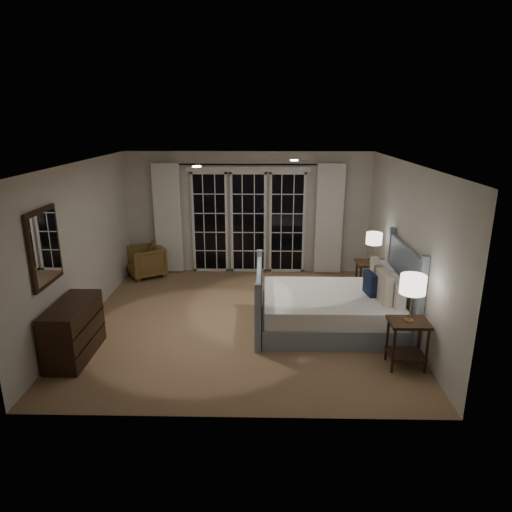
{
  "coord_description": "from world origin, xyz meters",
  "views": [
    {
      "loc": [
        0.35,
        -6.75,
        3.13
      ],
      "look_at": [
        0.21,
        0.11,
        1.05
      ],
      "focal_mm": 32.0,
      "sensor_mm": 36.0,
      "label": 1
    }
  ],
  "objects_px": {
    "bed": "(334,307)",
    "dresser": "(74,330)",
    "nightstand_right": "(371,275)",
    "armchair": "(146,261)",
    "lamp_right": "(374,239)",
    "nightstand_left": "(407,337)",
    "lamp_left": "(413,285)"
  },
  "relations": [
    {
      "from": "armchair",
      "to": "lamp_left",
      "type": "bearing_deg",
      "value": 17.94
    },
    {
      "from": "lamp_left",
      "to": "dresser",
      "type": "bearing_deg",
      "value": 177.75
    },
    {
      "from": "nightstand_right",
      "to": "dresser",
      "type": "relative_size",
      "value": 0.64
    },
    {
      "from": "nightstand_left",
      "to": "nightstand_right",
      "type": "bearing_deg",
      "value": 88.97
    },
    {
      "from": "lamp_left",
      "to": "armchair",
      "type": "height_order",
      "value": "lamp_left"
    },
    {
      "from": "bed",
      "to": "lamp_left",
      "type": "xyz_separation_m",
      "value": [
        0.78,
        -1.16,
        0.81
      ]
    },
    {
      "from": "lamp_left",
      "to": "lamp_right",
      "type": "distance_m",
      "value": 2.31
    },
    {
      "from": "nightstand_left",
      "to": "lamp_left",
      "type": "relative_size",
      "value": 1.05
    },
    {
      "from": "nightstand_left",
      "to": "dresser",
      "type": "bearing_deg",
      "value": 177.75
    },
    {
      "from": "nightstand_right",
      "to": "armchair",
      "type": "height_order",
      "value": "nightstand_right"
    },
    {
      "from": "bed",
      "to": "nightstand_right",
      "type": "height_order",
      "value": "bed"
    },
    {
      "from": "lamp_right",
      "to": "nightstand_left",
      "type": "bearing_deg",
      "value": -91.03
    },
    {
      "from": "lamp_right",
      "to": "dresser",
      "type": "bearing_deg",
      "value": -154.41
    },
    {
      "from": "armchair",
      "to": "dresser",
      "type": "bearing_deg",
      "value": -35.25
    },
    {
      "from": "nightstand_left",
      "to": "nightstand_right",
      "type": "relative_size",
      "value": 0.92
    },
    {
      "from": "bed",
      "to": "dresser",
      "type": "distance_m",
      "value": 3.78
    },
    {
      "from": "nightstand_left",
      "to": "armchair",
      "type": "xyz_separation_m",
      "value": [
        -4.29,
        3.48,
        -0.11
      ]
    },
    {
      "from": "lamp_right",
      "to": "armchair",
      "type": "height_order",
      "value": "lamp_right"
    },
    {
      "from": "armchair",
      "to": "bed",
      "type": "bearing_deg",
      "value": 23.53
    },
    {
      "from": "bed",
      "to": "lamp_left",
      "type": "height_order",
      "value": "bed"
    },
    {
      "from": "lamp_left",
      "to": "armchair",
      "type": "distance_m",
      "value": 5.59
    },
    {
      "from": "bed",
      "to": "dresser",
      "type": "height_order",
      "value": "bed"
    },
    {
      "from": "nightstand_left",
      "to": "nightstand_right",
      "type": "height_order",
      "value": "nightstand_right"
    },
    {
      "from": "armchair",
      "to": "dresser",
      "type": "xyz_separation_m",
      "value": [
        -0.13,
        -3.31,
        0.07
      ]
    },
    {
      "from": "lamp_right",
      "to": "armchair",
      "type": "distance_m",
      "value": 4.56
    },
    {
      "from": "nightstand_right",
      "to": "lamp_left",
      "type": "relative_size",
      "value": 1.14
    },
    {
      "from": "armchair",
      "to": "nightstand_right",
      "type": "bearing_deg",
      "value": 41.87
    },
    {
      "from": "nightstand_right",
      "to": "dresser",
      "type": "bearing_deg",
      "value": -154.41
    },
    {
      "from": "lamp_left",
      "to": "nightstand_right",
      "type": "bearing_deg",
      "value": 88.97
    },
    {
      "from": "bed",
      "to": "dresser",
      "type": "xyz_separation_m",
      "value": [
        -3.65,
        -0.99,
        0.06
      ]
    },
    {
      "from": "nightstand_right",
      "to": "lamp_left",
      "type": "bearing_deg",
      "value": -91.03
    },
    {
      "from": "bed",
      "to": "nightstand_left",
      "type": "distance_m",
      "value": 1.4
    }
  ]
}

